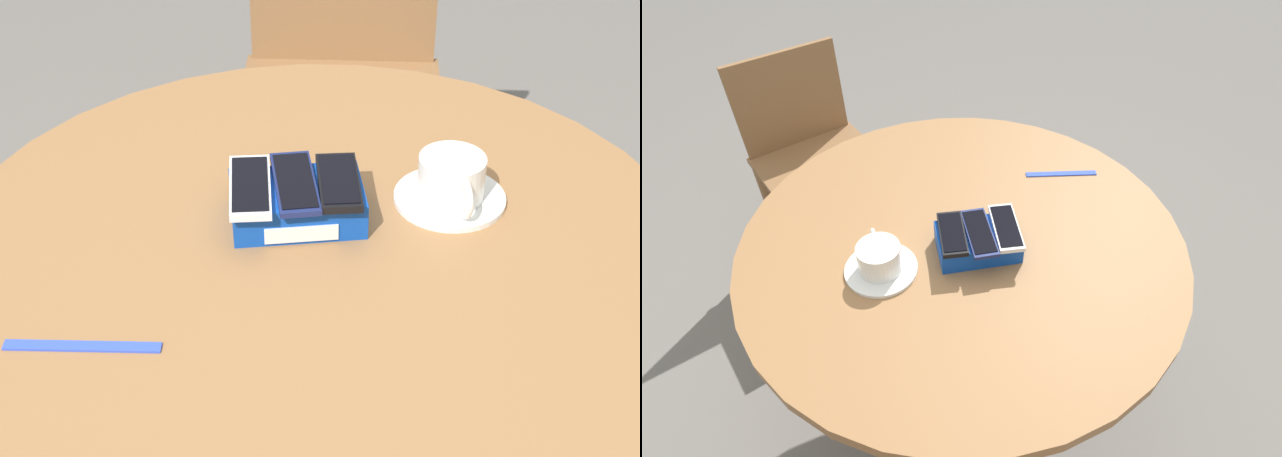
# 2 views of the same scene
# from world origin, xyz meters

# --- Properties ---
(round_table) EXTENTS (0.98, 0.98, 0.74)m
(round_table) POSITION_xyz_m (0.00, 0.00, 0.63)
(round_table) COLOR #2D2D2D
(round_table) RESTS_ON ground_plane
(phone_box) EXTENTS (0.18, 0.12, 0.05)m
(phone_box) POSITION_xyz_m (-0.03, 0.05, 0.77)
(phone_box) COLOR #0F42AD
(phone_box) RESTS_ON round_table
(phone_white) EXTENTS (0.05, 0.14, 0.01)m
(phone_white) POSITION_xyz_m (-0.09, 0.05, 0.80)
(phone_white) COLOR silver
(phone_white) RESTS_ON phone_box
(phone_navy) EXTENTS (0.06, 0.15, 0.01)m
(phone_navy) POSITION_xyz_m (-0.03, 0.05, 0.80)
(phone_navy) COLOR navy
(phone_navy) RESTS_ON phone_box
(phone_black) EXTENTS (0.05, 0.13, 0.01)m
(phone_black) POSITION_xyz_m (0.03, 0.05, 0.80)
(phone_black) COLOR black
(phone_black) RESTS_ON phone_box
(saucer) EXTENTS (0.15, 0.15, 0.01)m
(saucer) POSITION_xyz_m (0.18, 0.08, 0.75)
(saucer) COLOR white
(saucer) RESTS_ON round_table
(coffee_cup) EXTENTS (0.09, 0.12, 0.06)m
(coffee_cup) POSITION_xyz_m (0.18, 0.08, 0.78)
(coffee_cup) COLOR white
(coffee_cup) RESTS_ON saucer
(lanyard_strap) EXTENTS (0.18, 0.03, 0.00)m
(lanyard_strap) POSITION_xyz_m (-0.28, -0.18, 0.75)
(lanyard_strap) COLOR blue
(lanyard_strap) RESTS_ON round_table
(chair_far_side) EXTENTS (0.48, 0.48, 0.85)m
(chair_far_side) POSITION_xyz_m (0.11, 0.95, 0.45)
(chair_far_side) COLOR brown
(chair_far_side) RESTS_ON ground_plane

